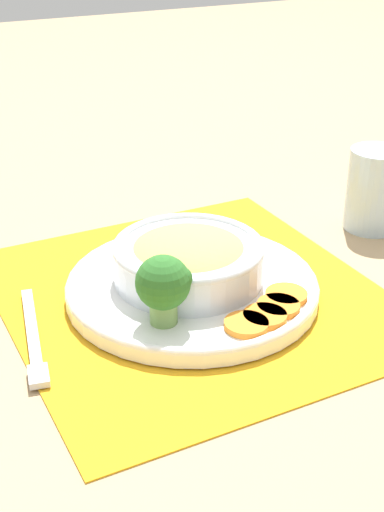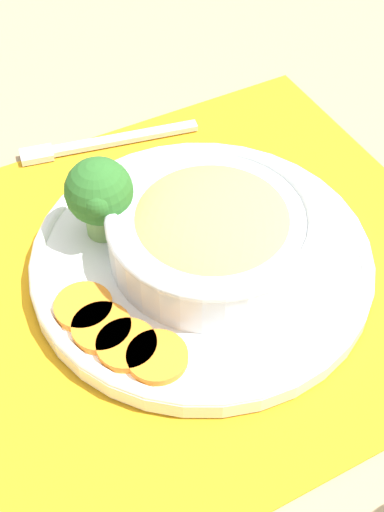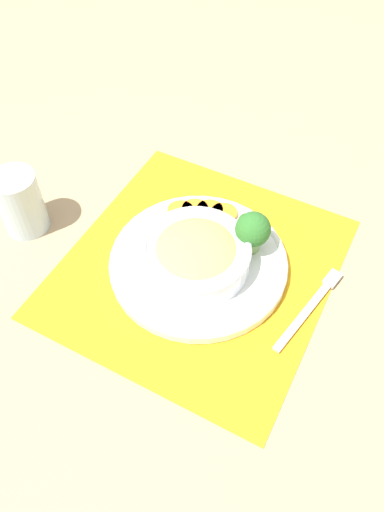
% 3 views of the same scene
% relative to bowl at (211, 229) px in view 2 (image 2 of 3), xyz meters
% --- Properties ---
extents(ground_plane, '(4.00, 4.00, 0.00)m').
position_rel_bowl_xyz_m(ground_plane, '(-0.00, 0.01, -0.05)').
color(ground_plane, tan).
extents(placemat, '(0.42, 0.45, 0.00)m').
position_rel_bowl_xyz_m(placemat, '(-0.00, 0.01, -0.05)').
color(placemat, orange).
rests_on(placemat, ground_plane).
extents(plate, '(0.29, 0.29, 0.02)m').
position_rel_bowl_xyz_m(plate, '(-0.00, 0.01, -0.03)').
color(plate, white).
rests_on(plate, placemat).
extents(bowl, '(0.18, 0.18, 0.06)m').
position_rel_bowl_xyz_m(bowl, '(0.00, 0.00, 0.00)').
color(bowl, silver).
rests_on(bowl, plate).
extents(broccoli_floret, '(0.06, 0.06, 0.08)m').
position_rel_bowl_xyz_m(broccoli_floret, '(0.06, 0.07, 0.02)').
color(broccoli_floret, '#759E51').
rests_on(broccoli_floret, plate).
extents(carrot_slice_near, '(0.05, 0.05, 0.01)m').
position_rel_bowl_xyz_m(carrot_slice_near, '(-0.01, 0.12, -0.02)').
color(carrot_slice_near, orange).
rests_on(carrot_slice_near, plate).
extents(carrot_slice_middle, '(0.05, 0.05, 0.01)m').
position_rel_bowl_xyz_m(carrot_slice_middle, '(-0.03, 0.12, -0.02)').
color(carrot_slice_middle, orange).
rests_on(carrot_slice_middle, plate).
extents(carrot_slice_far, '(0.05, 0.05, 0.01)m').
position_rel_bowl_xyz_m(carrot_slice_far, '(-0.06, 0.11, -0.02)').
color(carrot_slice_far, orange).
rests_on(carrot_slice_far, plate).
extents(carrot_slice_extra, '(0.05, 0.05, 0.01)m').
position_rel_bowl_xyz_m(carrot_slice_extra, '(-0.08, 0.09, -0.02)').
color(carrot_slice_extra, orange).
rests_on(carrot_slice_extra, plate).
extents(fork, '(0.05, 0.18, 0.01)m').
position_rel_bowl_xyz_m(fork, '(0.20, 0.03, -0.04)').
color(fork, silver).
rests_on(fork, placemat).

